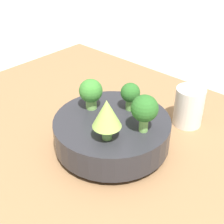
% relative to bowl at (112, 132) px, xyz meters
% --- Properties ---
extents(ground_plane, '(6.00, 6.00, 0.00)m').
position_rel_bowl_xyz_m(ground_plane, '(-0.02, 0.02, -0.09)').
color(ground_plane, '#ADA89E').
extents(table, '(1.07, 0.76, 0.05)m').
position_rel_bowl_xyz_m(table, '(-0.02, 0.02, -0.07)').
color(table, olive).
rests_on(table, ground_plane).
extents(bowl, '(0.26, 0.26, 0.08)m').
position_rel_bowl_xyz_m(bowl, '(0.00, 0.00, 0.00)').
color(bowl, '#28282D').
rests_on(bowl, table).
extents(broccoli_floret_left, '(0.05, 0.05, 0.07)m').
position_rel_bowl_xyz_m(broccoli_floret_left, '(-0.07, 0.00, 0.07)').
color(broccoli_floret_left, '#7AB256').
rests_on(broccoli_floret_left, bowl).
extents(romanesco_piece_near, '(0.06, 0.06, 0.09)m').
position_rel_bowl_xyz_m(romanesco_piece_near, '(0.04, -0.06, 0.09)').
color(romanesco_piece_near, '#609347').
rests_on(romanesco_piece_near, bowl).
extents(broccoli_floret_back, '(0.04, 0.04, 0.07)m').
position_rel_bowl_xyz_m(broccoli_floret_back, '(0.00, 0.06, 0.07)').
color(broccoli_floret_back, '#6BA34C').
rests_on(broccoli_floret_back, bowl).
extents(broccoli_floret_right, '(0.06, 0.06, 0.08)m').
position_rel_bowl_xyz_m(broccoli_floret_right, '(0.08, 0.01, 0.08)').
color(broccoli_floret_right, '#7AB256').
rests_on(broccoli_floret_right, bowl).
extents(cup, '(0.07, 0.07, 0.10)m').
position_rel_bowl_xyz_m(cup, '(0.08, 0.20, 0.01)').
color(cup, silver).
rests_on(cup, table).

